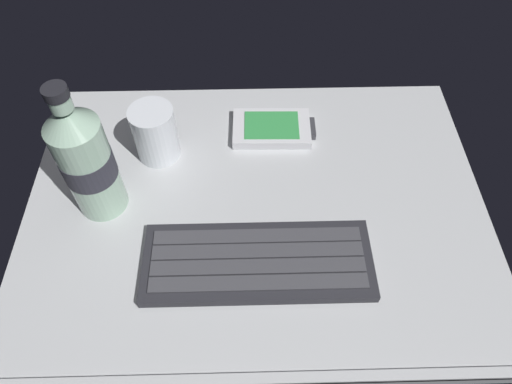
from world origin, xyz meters
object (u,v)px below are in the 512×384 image
at_px(keyboard, 261,261).
at_px(water_bottle, 86,161).
at_px(juice_cup, 156,135).
at_px(handheld_device, 272,128).

xyz_separation_m(keyboard, water_bottle, (-0.22, 0.10, 0.08)).
bearing_deg(water_bottle, juice_cup, 53.19).
distance_m(keyboard, handheld_device, 0.23).
height_order(handheld_device, water_bottle, water_bottle).
bearing_deg(juice_cup, handheld_device, 12.85).
height_order(juice_cup, water_bottle, water_bottle).
relative_size(handheld_device, water_bottle, 0.62).
xyz_separation_m(juice_cup, water_bottle, (-0.07, -0.09, 0.05)).
xyz_separation_m(handheld_device, juice_cup, (-0.17, -0.04, 0.03)).
relative_size(keyboard, juice_cup, 3.41).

